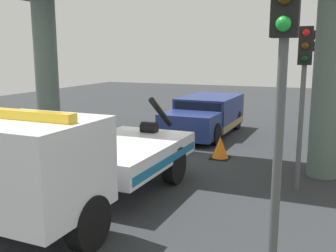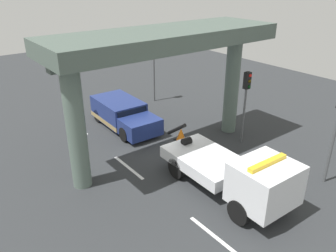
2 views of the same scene
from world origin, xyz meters
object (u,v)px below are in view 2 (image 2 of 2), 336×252
traffic_light_far (246,92)px  traffic_cone_orange (181,135)px  tow_truck_white (237,173)px  traffic_light_near (154,58)px  towed_van_green (123,114)px

traffic_light_far → traffic_cone_orange: bearing=-131.2°
tow_truck_white → traffic_light_far: 5.63m
tow_truck_white → traffic_light_near: size_ratio=1.65×
traffic_light_far → traffic_cone_orange: 4.31m
tow_truck_white → traffic_cone_orange: (-5.57, 1.62, -0.85)m
traffic_light_far → traffic_cone_orange: size_ratio=5.52×
traffic_cone_orange → towed_van_green: bearing=-156.7°
towed_van_green → traffic_cone_orange: bearing=23.3°
tow_truck_white → traffic_light_near: 12.70m
tow_truck_white → traffic_cone_orange: 5.86m
towed_van_green → traffic_light_far: bearing=35.0°
tow_truck_white → towed_van_green: (-9.27, 0.02, -0.42)m
tow_truck_white → traffic_light_far: bearing=128.3°
tow_truck_white → traffic_light_near: traffic_light_near is taller
traffic_light_far → traffic_cone_orange: traffic_light_far is taller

